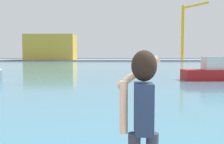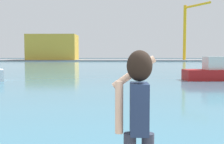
# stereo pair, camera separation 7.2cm
# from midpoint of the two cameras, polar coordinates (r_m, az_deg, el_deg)

# --- Properties ---
(ground_plane) EXTENTS (220.00, 220.00, 0.00)m
(ground_plane) POSITION_cam_midpoint_polar(r_m,az_deg,el_deg) (52.37, 1.92, 1.35)
(ground_plane) COLOR #334751
(harbor_water) EXTENTS (140.00, 100.00, 0.02)m
(harbor_water) POSITION_cam_midpoint_polar(r_m,az_deg,el_deg) (54.37, 1.89, 1.45)
(harbor_water) COLOR teal
(harbor_water) RESTS_ON ground_plane
(far_shore_dock) EXTENTS (140.00, 20.00, 0.38)m
(far_shore_dock) POSITION_cam_midpoint_polar(r_m,az_deg,el_deg) (94.34, 1.47, 2.54)
(far_shore_dock) COLOR gray
(far_shore_dock) RESTS_ON ground_plane
(person_photographer) EXTENTS (0.53, 0.55, 1.74)m
(person_photographer) POSITION_cam_midpoint_polar(r_m,az_deg,el_deg) (3.01, 6.25, -8.30)
(person_photographer) COLOR #2D3342
(person_photographer) RESTS_ON quay_promenade
(warehouse_left) EXTENTS (16.18, 9.51, 8.41)m
(warehouse_left) POSITION_cam_midpoint_polar(r_m,az_deg,el_deg) (93.26, -12.41, 5.14)
(warehouse_left) COLOR gold
(warehouse_left) RESTS_ON far_shore_dock
(port_crane) EXTENTS (5.87, 9.91, 18.03)m
(port_crane) POSITION_cam_midpoint_polar(r_m,az_deg,el_deg) (92.73, 15.72, 9.21)
(port_crane) COLOR yellow
(port_crane) RESTS_ON far_shore_dock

